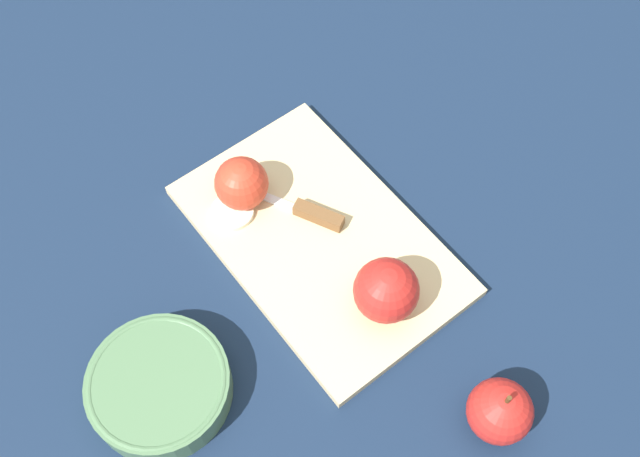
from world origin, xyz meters
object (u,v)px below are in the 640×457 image
(apple_whole, at_px, (500,411))
(apple_half_right, at_px, (241,184))
(apple_half_left, at_px, (387,290))
(knife, at_px, (309,212))
(bowl, at_px, (159,386))

(apple_whole, bearing_deg, apple_half_right, 15.63)
(apple_half_left, height_order, apple_half_right, apple_half_left)
(apple_half_right, bearing_deg, knife, 80.83)
(apple_whole, distance_m, bowl, 0.37)
(apple_whole, bearing_deg, knife, 8.53)
(apple_half_left, relative_size, bowl, 0.48)
(knife, xyz_separation_m, apple_whole, (-0.32, -0.05, 0.01))
(apple_half_right, distance_m, knife, 0.09)
(knife, relative_size, bowl, 0.90)
(bowl, bearing_deg, apple_half_right, -47.92)
(apple_half_right, relative_size, knife, 0.47)
(apple_whole, xyz_separation_m, bowl, (0.21, 0.30, -0.01))
(apple_half_left, bearing_deg, bowl, -153.87)
(apple_whole, height_order, bowl, apple_whole)
(knife, height_order, bowl, bowl)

